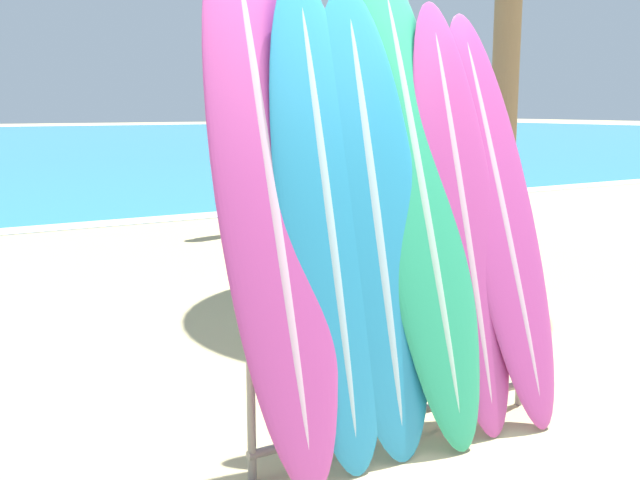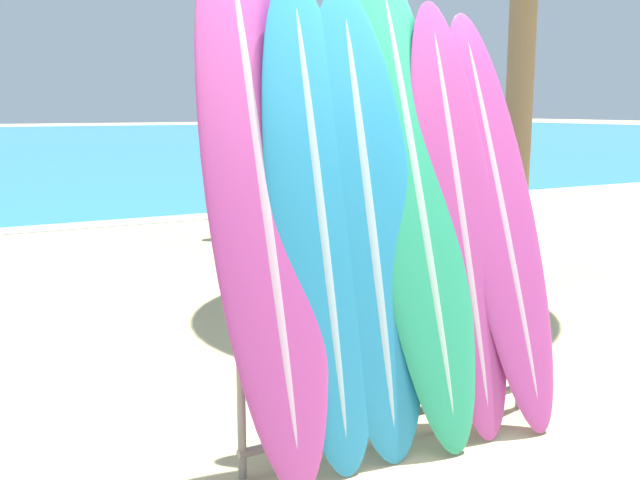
# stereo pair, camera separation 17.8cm
# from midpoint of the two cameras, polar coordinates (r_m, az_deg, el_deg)

# --- Properties ---
(ground_plane) EXTENTS (160.00, 160.00, 0.00)m
(ground_plane) POSITION_cam_midpoint_polar(r_m,az_deg,el_deg) (3.82, 9.13, -16.19)
(ground_plane) COLOR tan
(surfboard_rack) EXTENTS (1.74, 0.04, 0.89)m
(surfboard_rack) POSITION_cam_midpoint_polar(r_m,az_deg,el_deg) (3.83, 7.20, -8.27)
(surfboard_rack) COLOR gray
(surfboard_rack) RESTS_ON ground_plane
(surfboard_slot_0) EXTENTS (0.54, 0.82, 2.56)m
(surfboard_slot_0) POSITION_cam_midpoint_polar(r_m,az_deg,el_deg) (3.39, -2.93, 3.25)
(surfboard_slot_0) COLOR #B23D8E
(surfboard_slot_0) RESTS_ON ground_plane
(surfboard_slot_1) EXTENTS (0.52, 0.62, 2.32)m
(surfboard_slot_1) POSITION_cam_midpoint_polar(r_m,az_deg,el_deg) (3.48, 1.44, 1.46)
(surfboard_slot_1) COLOR teal
(surfboard_slot_1) RESTS_ON ground_plane
(surfboard_slot_2) EXTENTS (0.57, 0.61, 2.28)m
(surfboard_slot_2) POSITION_cam_midpoint_polar(r_m,az_deg,el_deg) (3.62, 5.11, 1.42)
(surfboard_slot_2) COLOR teal
(surfboard_slot_2) RESTS_ON ground_plane
(surfboard_slot_3) EXTENTS (0.54, 0.84, 2.45)m
(surfboard_slot_3) POSITION_cam_midpoint_polar(r_m,az_deg,el_deg) (3.82, 8.67, 3.06)
(surfboard_slot_3) COLOR #289E70
(surfboard_slot_3) RESTS_ON ground_plane
(surfboard_slot_4) EXTENTS (0.48, 0.67, 2.25)m
(surfboard_slot_4) POSITION_cam_midpoint_polar(r_m,az_deg,el_deg) (3.96, 11.82, 1.75)
(surfboard_slot_4) COLOR #B23D8E
(surfboard_slot_4) RESTS_ON ground_plane
(surfboard_slot_5) EXTENTS (0.48, 0.83, 2.21)m
(surfboard_slot_5) POSITION_cam_midpoint_polar(r_m,az_deg,el_deg) (4.16, 14.74, 1.79)
(surfboard_slot_5) COLOR #B23D8E
(surfboard_slot_5) RESTS_ON ground_plane
(person_near_water) EXTENTS (0.29, 0.30, 1.74)m
(person_near_water) POSITION_cam_midpoint_polar(r_m,az_deg,el_deg) (9.98, -4.66, 5.85)
(person_near_water) COLOR #846047
(person_near_water) RESTS_ON ground_plane
(person_mid_beach) EXTENTS (0.30, 0.26, 1.72)m
(person_mid_beach) POSITION_cam_midpoint_polar(r_m,az_deg,el_deg) (6.58, 7.45, 3.52)
(person_mid_beach) COLOR #A87A5B
(person_mid_beach) RESTS_ON ground_plane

